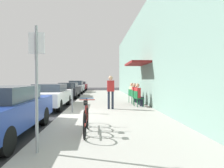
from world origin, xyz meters
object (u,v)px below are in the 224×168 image
Objects in this scene: parked_car_1 at (50,95)px; bicycle_1 at (86,117)px; pedestrian_standing at (111,89)px; parked_car_2 at (68,90)px; cafe_chair_0 at (138,98)px; seated_patron_1 at (135,93)px; street_sign at (37,79)px; parked_car_0 at (1,111)px; bicycle_0 at (86,121)px; parked_car_4 at (81,86)px; parked_car_3 at (76,87)px; cafe_chair_1 at (134,96)px; cafe_chair_2 at (132,95)px; seated_patron_0 at (138,94)px; seated_patron_2 at (133,92)px; parking_meter at (72,96)px.

parked_car_1 reaches higher than bicycle_1.
parked_car_2 is at bearing 114.12° from pedestrian_standing.
cafe_chair_0 is 0.94m from seated_patron_1.
street_sign reaches higher than bicycle_1.
street_sign is 2.32m from bicycle_1.
parked_car_0 is 2.44m from bicycle_0.
street_sign is (1.50, -24.33, 0.93)m from parked_car_4.
street_sign is (1.50, -18.93, 0.87)m from parked_car_3.
parked_car_3 is (-0.00, 17.39, 0.02)m from parked_car_0.
parked_car_1 is 4.97m from seated_patron_1.
parked_car_0 is 2.33m from street_sign.
cafe_chair_1 is 0.90m from cafe_chair_2.
parked_car_4 reaches higher than bicycle_1.
parked_car_4 is 22.64m from bicycle_1.
seated_patron_0 is (4.96, -6.82, 0.11)m from parked_car_2.
seated_patron_1 is 0.91m from seated_patron_2.
parked_car_3 is at bearing -90.00° from parked_car_4.
pedestrian_standing reaches higher than seated_patron_0.
cafe_chair_1 is (4.90, 5.67, -0.12)m from parked_car_0.
pedestrian_standing is at bearing -133.84° from cafe_chair_1.
bicycle_0 is (2.41, -0.24, -0.27)m from parked_car_0.
pedestrian_standing reaches higher than bicycle_1.
seated_patron_0 is 1.81m from cafe_chair_2.
parked_car_3 is at bearing 97.88° from bicycle_1.
seated_patron_2 is (4.96, 6.59, 0.07)m from parked_car_0.
parking_meter reaches higher than bicycle_1.
seated_patron_0 is (3.46, 6.31, -0.82)m from street_sign.
street_sign is 2.02× the size of seated_patron_0.
seated_patron_0 is 1.00× the size of seated_patron_2.
bicycle_0 is (0.86, -3.41, -0.41)m from parking_meter.
seated_patron_2 is at bearing 45.05° from parking_meter.
parked_car_0 is at bearing 134.25° from street_sign.
parked_car_1 is 4.91m from cafe_chair_1.
parked_car_2 is 2.57× the size of bicycle_1.
cafe_chair_0 is (2.49, 4.99, 0.14)m from bicycle_0.
parked_car_4 is at bearing 100.20° from pedestrian_standing.
parked_car_0 is 1.00× the size of parked_car_1.
parked_car_2 is at bearing 100.43° from parking_meter.
parked_car_0 reaches higher than cafe_chair_2.
parked_car_2 is at bearing 125.63° from cafe_chair_0.
parked_car_0 is 17.39m from parked_car_3.
pedestrian_standing is at bearing 26.44° from parking_meter.
parking_meter is (1.55, -14.22, 0.12)m from parked_car_3.
parked_car_3 is at bearing 94.53° from street_sign.
bicycle_1 is 1.33× the size of seated_patron_2.
seated_patron_0 is at bearing 63.04° from bicycle_0.
parking_meter reaches higher than seated_patron_1.
bicycle_1 is (0.87, 1.81, -1.16)m from street_sign.
parked_car_4 is 23.15m from bicycle_0.
bicycle_1 is (-0.04, 0.51, 0.00)m from bicycle_0.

